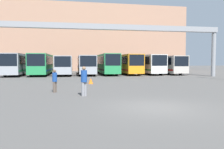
{
  "coord_description": "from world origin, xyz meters",
  "views": [
    {
      "loc": [
        -3.8,
        -9.47,
        2.12
      ],
      "look_at": [
        1.61,
        21.07,
        0.3
      ],
      "focal_mm": 35.0,
      "sensor_mm": 36.0,
      "label": 1
    }
  ],
  "objects": [
    {
      "name": "traffic_cone",
      "position": [
        -2.18,
        11.42,
        0.28
      ],
      "size": [
        0.47,
        0.47,
        0.56
      ],
      "color": "orange",
      "rests_on": "ground"
    },
    {
      "name": "bus_slot_0",
      "position": [
        -12.26,
        26.47,
        1.89
      ],
      "size": [
        2.51,
        10.82,
        3.28
      ],
      "color": "#999EA5",
      "rests_on": "ground"
    },
    {
      "name": "overhead_gantry",
      "position": [
        0.0,
        19.12,
        5.98
      ],
      "size": [
        32.97,
        0.8,
        7.02
      ],
      "color": "gray",
      "rests_on": "ground"
    },
    {
      "name": "bus_slot_2",
      "position": [
        -5.25,
        26.51,
        1.72
      ],
      "size": [
        2.45,
        10.91,
        2.97
      ],
      "color": "#999EA5",
      "rests_on": "ground"
    },
    {
      "name": "bus_slot_1",
      "position": [
        -8.76,
        26.58,
        1.89
      ],
      "size": [
        2.59,
        11.04,
        3.28
      ],
      "color": "#268C4C",
      "rests_on": "ground"
    },
    {
      "name": "pedestrian_near_right",
      "position": [
        -3.16,
        4.02,
        0.97
      ],
      "size": [
        0.38,
        0.38,
        1.83
      ],
      "rotation": [
        0.0,
        0.0,
        0.64
      ],
      "color": "gray",
      "rests_on": "ground"
    },
    {
      "name": "bus_slot_3",
      "position": [
        -1.75,
        26.94,
        1.76
      ],
      "size": [
        2.52,
        11.77,
        3.06
      ],
      "color": "#999EA5",
      "rests_on": "ground"
    },
    {
      "name": "bus_slot_5",
      "position": [
        5.25,
        26.85,
        1.88
      ],
      "size": [
        2.48,
        11.58,
        3.27
      ],
      "color": "orange",
      "rests_on": "ground"
    },
    {
      "name": "ground_plane",
      "position": [
        0.0,
        0.0,
        0.0
      ],
      "size": [
        200.0,
        200.0,
        0.0
      ],
      "primitive_type": "plane",
      "color": "#514F4C"
    },
    {
      "name": "pedestrian_mid_left",
      "position": [
        -5.08,
        5.99,
        0.84
      ],
      "size": [
        0.33,
        0.33,
        1.57
      ],
      "rotation": [
        0.0,
        0.0,
        4.17
      ],
      "color": "brown",
      "rests_on": "ground"
    },
    {
      "name": "bus_slot_6",
      "position": [
        8.76,
        26.08,
        1.86
      ],
      "size": [
        2.6,
        10.04,
        3.22
      ],
      "color": "silver",
      "rests_on": "ground"
    },
    {
      "name": "bus_slot_4",
      "position": [
        1.75,
        27.16,
        1.92
      ],
      "size": [
        2.46,
        12.2,
        3.33
      ],
      "color": "#268C4C",
      "rests_on": "ground"
    },
    {
      "name": "bus_slot_7",
      "position": [
        12.26,
        26.51,
        1.76
      ],
      "size": [
        2.53,
        10.9,
        3.05
      ],
      "color": "beige",
      "rests_on": "ground"
    },
    {
      "name": "building_backdrop",
      "position": [
        0.0,
        47.86,
        7.93
      ],
      "size": [
        48.48,
        12.0,
        15.86
      ],
      "color": "tan",
      "rests_on": "ground"
    }
  ]
}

